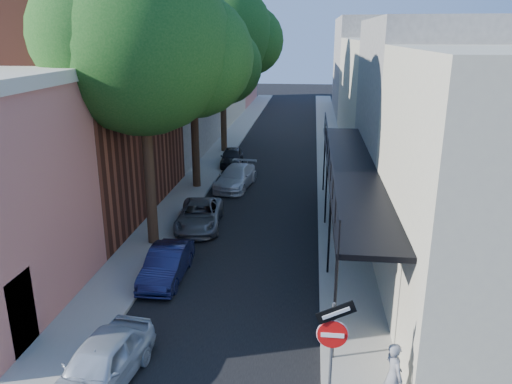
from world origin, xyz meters
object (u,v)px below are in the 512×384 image
(parked_car_e, at_px, (232,157))
(sign_post, at_px, (333,339))
(oak_mid, at_px, (200,59))
(parked_car_d, at_px, (236,177))
(parked_car_a, at_px, (101,364))
(parked_car_b, at_px, (167,264))
(parked_car_c, at_px, (200,215))
(oak_far, at_px, (229,35))
(oak_near, at_px, (154,47))
(pedestrian, at_px, (394,375))

(parked_car_e, bearing_deg, sign_post, -80.46)
(oak_mid, xyz_separation_m, parked_car_d, (1.81, 0.09, -6.44))
(oak_mid, distance_m, parked_car_a, 18.09)
(parked_car_b, distance_m, parked_car_e, 16.04)
(parked_car_c, bearing_deg, oak_far, 88.61)
(oak_near, height_order, pedestrian, oak_near)
(parked_car_b, relative_size, parked_car_e, 1.00)
(oak_near, distance_m, oak_mid, 8.01)
(oak_mid, xyz_separation_m, pedestrian, (8.02, -16.87, -6.12))
(oak_near, distance_m, oak_far, 17.01)
(oak_near, bearing_deg, parked_car_a, -83.73)
(oak_mid, bearing_deg, parked_car_c, -79.78)
(parked_car_d, bearing_deg, parked_car_c, -89.06)
(parked_car_a, height_order, parked_car_c, parked_car_a)
(sign_post, xyz_separation_m, oak_far, (-6.51, 26.30, 6.22))
(parked_car_b, bearing_deg, pedestrian, -39.45)
(oak_mid, bearing_deg, sign_post, -69.14)
(oak_mid, height_order, parked_car_e, oak_mid)
(sign_post, relative_size, parked_car_a, 0.81)
(oak_near, height_order, oak_far, oak_far)
(oak_mid, relative_size, parked_car_d, 2.42)
(sign_post, bearing_deg, parked_car_d, 105.38)
(oak_near, xyz_separation_m, parked_car_d, (1.76, 8.05, -7.27))
(parked_car_c, xyz_separation_m, parked_car_d, (0.71, 6.19, 0.04))
(pedestrian, bearing_deg, parked_car_a, 68.35)
(oak_near, xyz_separation_m, oak_mid, (-0.05, 7.97, -0.82))
(parked_car_b, distance_m, pedestrian, 9.02)
(sign_post, xyz_separation_m, pedestrian, (1.44, 0.38, -1.10))
(sign_post, xyz_separation_m, oak_near, (-6.53, 9.29, 5.84))
(sign_post, height_order, parked_car_e, sign_post)
(oak_near, xyz_separation_m, parked_car_e, (0.77, 12.84, -7.28))
(oak_mid, xyz_separation_m, parked_car_a, (1.03, -16.87, -6.42))
(oak_mid, relative_size, oak_far, 0.86)
(oak_far, distance_m, parked_car_c, 17.02)
(oak_far, bearing_deg, parked_car_d, -78.98)
(parked_car_d, relative_size, pedestrian, 2.58)
(parked_car_d, bearing_deg, parked_car_a, -85.16)
(parked_car_d, height_order, parked_car_e, parked_car_d)
(parked_car_c, bearing_deg, parked_car_a, -95.67)
(parked_car_d, height_order, pedestrian, pedestrian)
(parked_car_c, bearing_deg, parked_car_b, -95.99)
(oak_near, bearing_deg, parked_car_b, -72.83)
(oak_near, distance_m, parked_car_b, 8.03)
(sign_post, relative_size, oak_near, 0.26)
(parked_car_d, bearing_deg, oak_near, -94.84)
(oak_far, bearing_deg, parked_car_e, -79.73)
(oak_far, xyz_separation_m, parked_car_b, (0.98, -20.21, -7.68))
(oak_mid, bearing_deg, parked_car_d, 2.72)
(parked_car_d, distance_m, pedestrian, 18.06)
(parked_car_a, bearing_deg, parked_car_d, 94.67)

